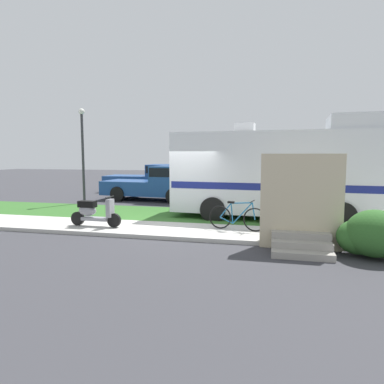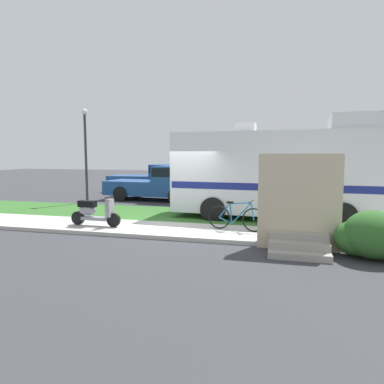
{
  "view_description": "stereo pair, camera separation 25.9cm",
  "coord_description": "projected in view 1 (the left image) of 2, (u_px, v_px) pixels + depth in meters",
  "views": [
    {
      "loc": [
        3.13,
        -11.15,
        2.36
      ],
      "look_at": [
        0.46,
        0.3,
        1.1
      ],
      "focal_mm": 32.14,
      "sensor_mm": 36.0,
      "label": 1
    },
    {
      "loc": [
        3.38,
        -11.08,
        2.36
      ],
      "look_at": [
        0.46,
        0.3,
        1.1
      ],
      "focal_mm": 32.14,
      "sensor_mm": 36.0,
      "label": 2
    }
  ],
  "objects": [
    {
      "name": "porch_steps",
      "position": [
        301.0,
        211.0,
        8.56
      ],
      "size": [
        2.0,
        1.26,
        2.4
      ],
      "color": "#9E998E",
      "rests_on": "ground"
    },
    {
      "name": "motorhome_rv",
      "position": [
        277.0,
        172.0,
        12.52
      ],
      "size": [
        7.34,
        3.08,
        3.68
      ],
      "color": "silver",
      "rests_on": "ground"
    },
    {
      "name": "grass_strip",
      "position": [
        187.0,
        216.0,
        13.2
      ],
      "size": [
        24.0,
        3.4,
        0.08
      ],
      "color": "#336628",
      "rests_on": "ground"
    },
    {
      "name": "pickup_truck_near",
      "position": [
        162.0,
        182.0,
        17.87
      ],
      "size": [
        5.23,
        2.41,
        1.82
      ],
      "color": "#1E478C",
      "rests_on": "ground"
    },
    {
      "name": "bottle_green",
      "position": [
        279.0,
        226.0,
        10.35
      ],
      "size": [
        0.07,
        0.07,
        0.26
      ],
      "color": "#19722D",
      "rests_on": "ground"
    },
    {
      "name": "ground_plane",
      "position": [
        177.0,
        224.0,
        11.75
      ],
      "size": [
        80.0,
        80.0,
        0.0
      ],
      "primitive_type": "plane",
      "color": "#38383D"
    },
    {
      "name": "scooter",
      "position": [
        94.0,
        212.0,
        10.85
      ],
      "size": [
        1.72,
        0.5,
        0.97
      ],
      "color": "black",
      "rests_on": "ground"
    },
    {
      "name": "street_lamp_post",
      "position": [
        83.0,
        147.0,
        16.21
      ],
      "size": [
        0.28,
        0.28,
        4.54
      ],
      "color": "#333338",
      "rests_on": "ground"
    },
    {
      "name": "bush_by_porch",
      "position": [
        374.0,
        236.0,
        7.87
      ],
      "size": [
        1.55,
        1.16,
        1.1
      ],
      "color": "#2D6026",
      "rests_on": "ground"
    },
    {
      "name": "sidewalk",
      "position": [
        166.0,
        230.0,
        10.58
      ],
      "size": [
        24.0,
        2.0,
        0.12
      ],
      "color": "beige",
      "rests_on": "ground"
    },
    {
      "name": "pickup_truck_far",
      "position": [
        154.0,
        177.0,
        22.13
      ],
      "size": [
        5.28,
        2.41,
        1.77
      ],
      "color": "#1E478C",
      "rests_on": "ground"
    },
    {
      "name": "bicycle",
      "position": [
        237.0,
        217.0,
        10.29
      ],
      "size": [
        1.77,
        0.52,
        0.91
      ],
      "color": "black",
      "rests_on": "ground"
    }
  ]
}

